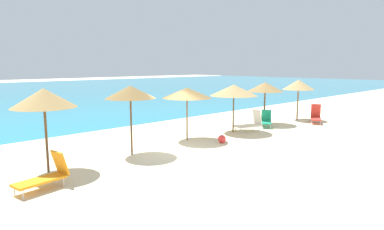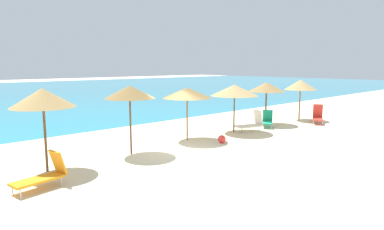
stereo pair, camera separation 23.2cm
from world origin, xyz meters
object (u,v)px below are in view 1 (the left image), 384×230
Objects in this scene: beach_umbrella_3 at (130,92)px; lounge_chair_2 at (251,123)px; beach_umbrella_4 at (187,93)px; beach_umbrella_6 at (265,87)px; beach_umbrella_2 at (44,98)px; beach_umbrella_7 at (299,85)px; lounge_chair_3 at (46,175)px; lounge_chair_4 at (316,116)px; lounge_chair_1 at (266,120)px; beach_ball at (222,139)px; beach_umbrella_5 at (234,90)px.

lounge_chair_2 is (7.44, -0.44, -2.08)m from beach_umbrella_3.
beach_umbrella_4 reaches higher than lounge_chair_2.
beach_umbrella_6 is at bearing 1.99° from beach_umbrella_3.
beach_umbrella_2 is 1.07× the size of beach_umbrella_7.
beach_umbrella_6 is at bearing -91.64° from lounge_chair_3.
lounge_chair_4 is at bearing -5.90° from beach_umbrella_2.
beach_umbrella_4 is 0.99× the size of beach_umbrella_6.
beach_umbrella_2 reaches higher than beach_umbrella_6.
lounge_chair_1 is 13.26m from lounge_chair_3.
beach_umbrella_3 reaches higher than beach_umbrella_7.
beach_ball is at bearing 59.03° from lounge_chair_4.
lounge_chair_4 is (15.98, -1.65, -2.09)m from beach_umbrella_2.
beach_umbrella_4 is 9.62m from lounge_chair_4.
beach_ball is (-8.46, 0.44, -0.25)m from lounge_chair_4.
lounge_chair_4 reaches higher than lounge_chair_1.
beach_umbrella_4 is 0.96× the size of beach_umbrella_7.
lounge_chair_1 is 0.88× the size of lounge_chair_4.
lounge_chair_4 is (6.07, -1.72, -1.84)m from beach_umbrella_5.
beach_umbrella_2 is 7.58× the size of beach_ball.
lounge_chair_1 is at bearing -1.46° from beach_umbrella_3.
beach_umbrella_3 is at bearing 54.64° from lounge_chair_4.
beach_umbrella_2 reaches higher than beach_umbrella_5.
beach_umbrella_3 is 9.49m from lounge_chair_1.
beach_umbrella_5 is 1.63× the size of lounge_chair_2.
beach_umbrella_4 is at bearing 179.75° from beach_umbrella_6.
lounge_chair_1 is at bearing -5.94° from beach_umbrella_4.
beach_umbrella_6 reaches higher than beach_umbrella_4.
beach_umbrella_3 is 7.74m from lounge_chair_2.
beach_umbrella_7 is 1.87× the size of lounge_chair_1.
beach_ball is at bearing -9.15° from beach_umbrella_2.
beach_ball is (-8.70, -0.97, -2.14)m from beach_umbrella_7.
beach_umbrella_4 is (6.76, 0.35, -0.23)m from beach_umbrella_2.
beach_umbrella_5 is at bearing -175.56° from beach_umbrella_6.
lounge_chair_4 is (3.40, -1.40, 0.04)m from lounge_chair_1.
beach_umbrella_2 is 1.81× the size of lounge_chair_2.
lounge_chair_3 is at bearing -171.57° from beach_umbrella_5.
beach_umbrella_2 is 2.01× the size of lounge_chair_1.
beach_umbrella_3 is at bearing -178.01° from beach_umbrella_6.
beach_umbrella_4 is at bearing 174.83° from beach_umbrella_5.
beach_umbrella_7 reaches higher than lounge_chair_1.
lounge_chair_1 reaches higher than beach_ball.
lounge_chair_2 is at bearing 49.10° from lounge_chair_4.
beach_ball is (-5.70, -1.54, -2.10)m from beach_umbrella_6.
beach_umbrella_5 is 1.00× the size of beach_umbrella_6.
beach_umbrella_7 is 4.12m from lounge_chair_1.
beach_umbrella_7 is at bearing -10.71° from beach_umbrella_6.
lounge_chair_2 is at bearing -177.71° from beach_umbrella_7.
beach_umbrella_4 is at bearing 116.04° from beach_ball.
beach_umbrella_4 is 1.57× the size of lounge_chair_4.
lounge_chair_1 is (2.68, -0.32, -1.88)m from beach_umbrella_5.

